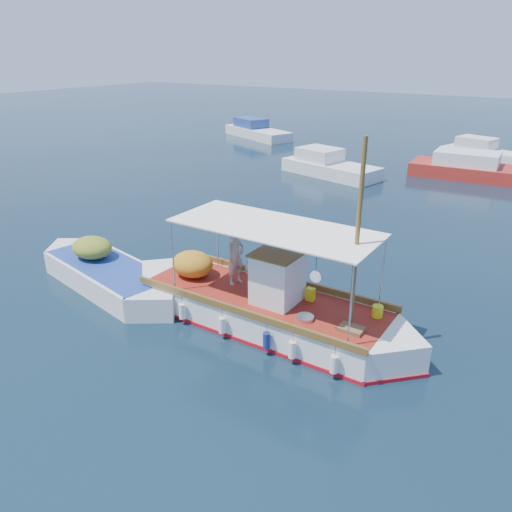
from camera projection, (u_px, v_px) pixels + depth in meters
The scene contains 7 objects.
ground at pixel (274, 318), 14.96m from camera, with size 160.00×160.00×0.00m, color black.
fishing_caique at pixel (261, 307), 14.52m from camera, with size 9.62×2.80×5.86m.
dinghy at pixel (107, 275), 16.87m from camera, with size 7.00×3.05×1.75m.
bg_boat_nw at pixel (328, 167), 31.50m from camera, with size 6.69×3.91×1.80m.
bg_boat_n at pixel (484, 171), 30.46m from camera, with size 9.30×3.22×1.80m.
bg_boat_far_w at pixel (256, 132), 44.70m from camera, with size 7.75×5.15×1.80m.
bg_boat_far_n at pixel (485, 154), 35.26m from camera, with size 6.47×3.69×1.80m.
Camera 1 is at (6.52, -11.35, 7.50)m, focal length 35.00 mm.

